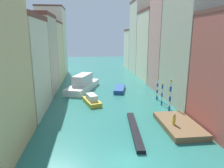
{
  "coord_description": "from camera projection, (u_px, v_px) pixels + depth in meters",
  "views": [
    {
      "loc": [
        -3.39,
        -16.59,
        11.44
      ],
      "look_at": [
        1.33,
        25.6,
        1.5
      ],
      "focal_mm": 32.86,
      "sensor_mm": 36.0,
      "label": 1
    }
  ],
  "objects": [
    {
      "name": "person_on_dock",
      "position": [
        174.0,
        119.0,
        25.33
      ],
      "size": [
        0.36,
        0.36,
        1.48
      ],
      "color": "gold",
      "rests_on": "waterfront_dock"
    },
    {
      "name": "building_left_1",
      "position": [
        17.0,
        65.0,
        30.24
      ],
      "size": [
        7.5,
        11.36,
        14.48
      ],
      "color": "beige",
      "rests_on": "ground"
    },
    {
      "name": "building_left_3",
      "position": [
        46.0,
        53.0,
        50.8
      ],
      "size": [
        7.5,
        11.04,
        14.9
      ],
      "color": "beige",
      "rests_on": "ground"
    },
    {
      "name": "mooring_pole_0",
      "position": [
        170.0,
        95.0,
        31.6
      ],
      "size": [
        0.35,
        0.35,
        5.03
      ],
      "color": "#1E479E",
      "rests_on": "ground"
    },
    {
      "name": "building_right_4",
      "position": [
        144.0,
        37.0,
        64.45
      ],
      "size": [
        7.5,
        10.71,
        22.07
      ],
      "color": "beige",
      "rests_on": "ground"
    },
    {
      "name": "building_right_1",
      "position": [
        194.0,
        41.0,
        33.73
      ],
      "size": [
        7.5,
        12.02,
        21.13
      ],
      "color": "#BCB299",
      "rests_on": "ground"
    },
    {
      "name": "waterfront_dock",
      "position": [
        179.0,
        125.0,
        26.22
      ],
      "size": [
        4.31,
        7.91,
        0.71
      ],
      "color": "brown",
      "rests_on": "ground"
    },
    {
      "name": "building_right_5",
      "position": [
        136.0,
        49.0,
        75.81
      ],
      "size": [
        7.5,
        10.35,
        13.88
      ],
      "color": "beige",
      "rests_on": "ground"
    },
    {
      "name": "building_right_3",
      "position": [
        155.0,
        46.0,
        53.73
      ],
      "size": [
        7.5,
        11.85,
        17.96
      ],
      "color": "beige",
      "rests_on": "ground"
    },
    {
      "name": "ground_plane",
      "position": [
        106.0,
        92.0,
        42.73
      ],
      "size": [
        154.0,
        154.0,
        0.0
      ],
      "primitive_type": "plane",
      "color": "#28756B"
    },
    {
      "name": "vaporetto_white",
      "position": [
        83.0,
        84.0,
        44.51
      ],
      "size": [
        7.48,
        12.43,
        3.39
      ],
      "color": "white",
      "rests_on": "ground"
    },
    {
      "name": "mooring_pole_2",
      "position": [
        157.0,
        89.0,
        37.54
      ],
      "size": [
        0.34,
        0.34,
        3.95
      ],
      "color": "#1E479E",
      "rests_on": "ground"
    },
    {
      "name": "mooring_pole_1",
      "position": [
        162.0,
        94.0,
        34.53
      ],
      "size": [
        0.28,
        0.28,
        3.82
      ],
      "color": "#1E479E",
      "rests_on": "ground"
    },
    {
      "name": "gondola_black",
      "position": [
        135.0,
        129.0,
        25.26
      ],
      "size": [
        1.84,
        10.37,
        0.43
      ],
      "color": "black",
      "rests_on": "ground"
    },
    {
      "name": "building_right_2",
      "position": [
        171.0,
        41.0,
        43.53
      ],
      "size": [
        7.5,
        7.85,
        20.83
      ],
      "color": "tan",
      "rests_on": "ground"
    },
    {
      "name": "motorboat_0",
      "position": [
        92.0,
        100.0,
        35.49
      ],
      "size": [
        3.41,
        5.58,
        1.65
      ],
      "color": "gold",
      "rests_on": "ground"
    },
    {
      "name": "motorboat_1",
      "position": [
        120.0,
        89.0,
        43.89
      ],
      "size": [
        3.39,
        6.64,
        0.81
      ],
      "color": "#234C93",
      "rests_on": "ground"
    },
    {
      "name": "building_left_2",
      "position": [
        35.0,
        55.0,
        40.44
      ],
      "size": [
        7.5,
        9.8,
        15.66
      ],
      "color": "#BCB299",
      "rests_on": "ground"
    },
    {
      "name": "building_left_4",
      "position": [
        53.0,
        42.0,
        60.36
      ],
      "size": [
        7.5,
        9.17,
        19.57
      ],
      "color": "beige",
      "rests_on": "ground"
    }
  ]
}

